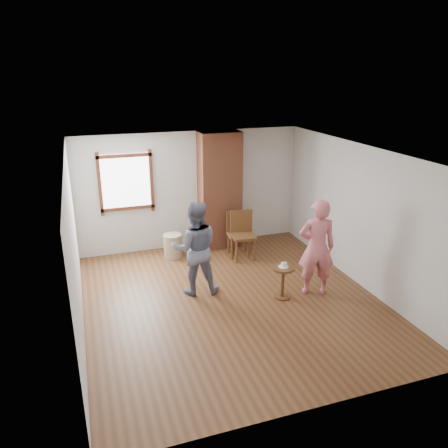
{
  "coord_description": "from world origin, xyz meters",
  "views": [
    {
      "loc": [
        -2.29,
        -6.38,
        3.88
      ],
      "look_at": [
        0.13,
        0.8,
        1.15
      ],
      "focal_mm": 35.0,
      "sensor_mm": 36.0,
      "label": 1
    }
  ],
  "objects_px": {
    "dining_chair_left": "(238,231)",
    "side_table": "(283,277)",
    "dining_chair_right": "(243,232)",
    "person_pink": "(317,248)",
    "stoneware_crock": "(173,246)",
    "man": "(195,248)"
  },
  "relations": [
    {
      "from": "dining_chair_left",
      "to": "side_table",
      "type": "xyz_separation_m",
      "value": [
        0.09,
        -2.05,
        -0.14
      ]
    },
    {
      "from": "dining_chair_right",
      "to": "person_pink",
      "type": "bearing_deg",
      "value": -64.04
    },
    {
      "from": "dining_chair_left",
      "to": "person_pink",
      "type": "bearing_deg",
      "value": -63.05
    },
    {
      "from": "stoneware_crock",
      "to": "dining_chair_right",
      "type": "bearing_deg",
      "value": -19.21
    },
    {
      "from": "dining_chair_left",
      "to": "person_pink",
      "type": "distance_m",
      "value": 2.21
    },
    {
      "from": "dining_chair_right",
      "to": "person_pink",
      "type": "xyz_separation_m",
      "value": [
        0.66,
        -1.9,
        0.31
      ]
    },
    {
      "from": "dining_chair_right",
      "to": "man",
      "type": "xyz_separation_m",
      "value": [
        -1.36,
        -1.19,
        0.29
      ]
    },
    {
      "from": "man",
      "to": "person_pink",
      "type": "bearing_deg",
      "value": 171.06
    },
    {
      "from": "stoneware_crock",
      "to": "dining_chair_right",
      "type": "height_order",
      "value": "dining_chair_right"
    },
    {
      "from": "man",
      "to": "stoneware_crock",
      "type": "bearing_deg",
      "value": -77.51
    },
    {
      "from": "side_table",
      "to": "man",
      "type": "bearing_deg",
      "value": 153.31
    },
    {
      "from": "dining_chair_right",
      "to": "dining_chair_left",
      "type": "bearing_deg",
      "value": 114.63
    },
    {
      "from": "stoneware_crock",
      "to": "man",
      "type": "xyz_separation_m",
      "value": [
        0.06,
        -1.69,
        0.61
      ]
    },
    {
      "from": "dining_chair_left",
      "to": "dining_chair_right",
      "type": "distance_m",
      "value": 0.17
    },
    {
      "from": "person_pink",
      "to": "stoneware_crock",
      "type": "bearing_deg",
      "value": -30.83
    },
    {
      "from": "dining_chair_right",
      "to": "man",
      "type": "distance_m",
      "value": 1.83
    },
    {
      "from": "side_table",
      "to": "person_pink",
      "type": "bearing_deg",
      "value": -0.92
    },
    {
      "from": "stoneware_crock",
      "to": "man",
      "type": "height_order",
      "value": "man"
    },
    {
      "from": "dining_chair_right",
      "to": "man",
      "type": "relative_size",
      "value": 0.59
    },
    {
      "from": "dining_chair_left",
      "to": "side_table",
      "type": "height_order",
      "value": "dining_chair_left"
    },
    {
      "from": "dining_chair_right",
      "to": "side_table",
      "type": "xyz_separation_m",
      "value": [
        0.03,
        -1.89,
        -0.17
      ]
    },
    {
      "from": "stoneware_crock",
      "to": "side_table",
      "type": "xyz_separation_m",
      "value": [
        1.45,
        -2.39,
        0.15
      ]
    }
  ]
}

